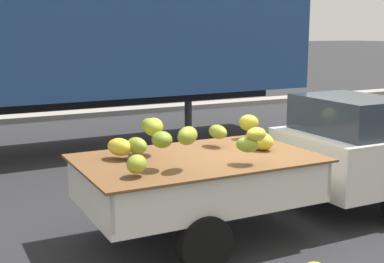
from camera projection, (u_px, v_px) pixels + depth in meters
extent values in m
plane|color=#28282B|center=(258.00, 224.00, 7.24)|extent=(220.00, 220.00, 0.00)
cube|color=gray|center=(68.00, 115.00, 16.17)|extent=(80.00, 0.80, 0.16)
cube|color=silver|center=(358.00, 157.00, 7.77)|extent=(2.08, 1.73, 0.78)
cube|color=#28333D|center=(350.00, 115.00, 7.55)|extent=(1.15, 1.51, 0.52)
cube|color=silver|center=(197.00, 196.00, 6.60)|extent=(2.86, 1.74, 0.08)
cube|color=silver|center=(170.00, 162.00, 7.28)|extent=(2.84, 0.08, 0.44)
cube|color=silver|center=(231.00, 194.00, 5.83)|extent=(2.84, 0.08, 0.44)
cube|color=silver|center=(287.00, 163.00, 7.17)|extent=(0.07, 1.71, 0.44)
cube|color=silver|center=(89.00, 191.00, 5.93)|extent=(0.07, 1.71, 0.44)
cube|color=#B21914|center=(169.00, 164.00, 7.31)|extent=(2.73, 0.04, 0.07)
cube|color=brown|center=(197.00, 158.00, 6.51)|extent=(2.98, 1.86, 0.03)
ellipsoid|color=#92A42F|center=(150.00, 126.00, 6.59)|extent=(0.22, 0.39, 0.19)
ellipsoid|color=olive|center=(137.00, 146.00, 6.35)|extent=(0.26, 0.37, 0.20)
ellipsoid|color=gold|center=(120.00, 147.00, 6.37)|extent=(0.35, 0.43, 0.21)
ellipsoid|color=#8EA230|center=(218.00, 132.00, 7.07)|extent=(0.21, 0.35, 0.19)
ellipsoid|color=gold|center=(249.00, 123.00, 7.56)|extent=(0.37, 0.37, 0.24)
ellipsoid|color=gold|center=(261.00, 141.00, 6.88)|extent=(0.33, 0.42, 0.24)
ellipsoid|color=#97A32C|center=(188.00, 136.00, 5.84)|extent=(0.39, 0.38, 0.21)
ellipsoid|color=gold|center=(256.00, 134.00, 6.11)|extent=(0.32, 0.26, 0.17)
ellipsoid|color=#A2AD30|center=(153.00, 127.00, 6.56)|extent=(0.38, 0.42, 0.22)
ellipsoid|color=#94A22D|center=(137.00, 164.00, 5.60)|extent=(0.33, 0.33, 0.20)
ellipsoid|color=olive|center=(162.00, 140.00, 5.87)|extent=(0.31, 0.35, 0.19)
ellipsoid|color=olive|center=(247.00, 145.00, 6.11)|extent=(0.30, 0.34, 0.18)
cylinder|color=black|center=(322.00, 174.00, 8.60)|extent=(0.64, 0.21, 0.64)
cylinder|color=black|center=(148.00, 201.00, 7.22)|extent=(0.64, 0.21, 0.64)
cylinder|color=black|center=(205.00, 243.00, 5.78)|extent=(0.64, 0.21, 0.64)
cube|color=navy|center=(51.00, 33.00, 11.06)|extent=(12.03, 2.67, 2.70)
cube|color=black|center=(54.00, 103.00, 11.35)|extent=(11.04, 0.56, 0.30)
cylinder|color=#38383A|center=(188.00, 113.00, 12.98)|extent=(0.18, 0.18, 1.25)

